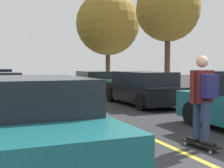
% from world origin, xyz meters
% --- Properties ---
extents(center_line, '(0.12, 39.20, 0.01)m').
position_xyz_m(center_line, '(0.00, 4.00, 0.00)').
color(center_line, gold).
rests_on(center_line, ground).
extents(parked_car_left_nearest, '(1.98, 4.58, 1.41)m').
position_xyz_m(parked_car_left_nearest, '(-2.55, 2.00, 0.68)').
color(parked_car_left_nearest, '#196066').
rests_on(parked_car_left_nearest, ground).
extents(parked_car_left_near, '(2.09, 4.58, 1.24)m').
position_xyz_m(parked_car_left_near, '(-2.55, 7.72, 0.62)').
color(parked_car_left_near, navy).
rests_on(parked_car_left_near, ground).
extents(parked_car_left_far, '(1.96, 4.48, 1.23)m').
position_xyz_m(parked_car_left_far, '(-2.55, 14.13, 0.63)').
color(parked_car_left_far, navy).
rests_on(parked_car_left_far, ground).
extents(parked_car_left_farthest, '(1.88, 4.08, 1.35)m').
position_xyz_m(parked_car_left_farthest, '(-2.55, 19.99, 0.66)').
color(parked_car_left_farthest, navy).
rests_on(parked_car_left_farthest, ground).
extents(parked_car_right_near, '(1.89, 4.39, 1.36)m').
position_xyz_m(parked_car_right_near, '(2.55, 7.75, 0.68)').
color(parked_car_right_near, black).
rests_on(parked_car_right_near, ground).
extents(parked_car_right_far, '(1.89, 4.32, 1.26)m').
position_xyz_m(parked_car_right_far, '(2.55, 14.05, 0.63)').
color(parked_car_right_far, '#1E5B33').
rests_on(parked_car_right_far, ground).
extents(street_tree_right_nearest, '(3.07, 3.07, 5.69)m').
position_xyz_m(street_tree_right_nearest, '(4.69, 9.29, 4.28)').
color(street_tree_right_nearest, '#4C3823').
rests_on(street_tree_right_nearest, sidewalk_right).
extents(street_tree_right_near, '(4.57, 4.57, 6.78)m').
position_xyz_m(street_tree_right_near, '(4.69, 17.17, 4.62)').
color(street_tree_right_near, '#4C3823').
rests_on(street_tree_right_near, sidewalk_right).
extents(fire_hydrant, '(0.20, 0.20, 0.70)m').
position_xyz_m(fire_hydrant, '(4.05, 6.14, 0.49)').
color(fire_hydrant, '#B2140F').
rests_on(fire_hydrant, sidewalk_right).
extents(skateboard, '(0.30, 0.86, 0.10)m').
position_xyz_m(skateboard, '(0.49, 1.48, 0.09)').
color(skateboard, black).
rests_on(skateboard, ground).
extents(skateboarder, '(0.59, 0.71, 1.70)m').
position_xyz_m(skateboarder, '(0.49, 1.45, 1.07)').
color(skateboarder, black).
rests_on(skateboarder, skateboard).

